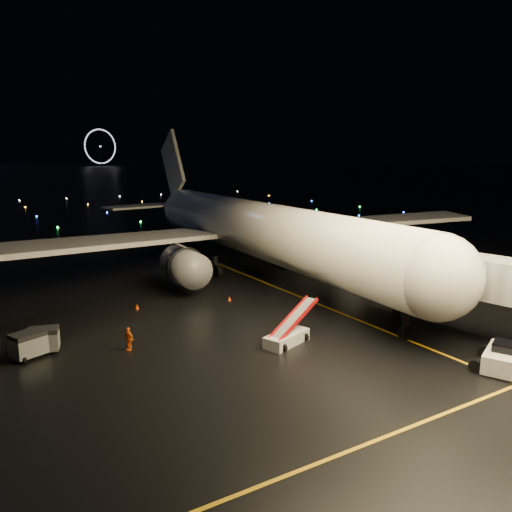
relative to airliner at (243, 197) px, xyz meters
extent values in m
cube|color=gold|center=(-1.28, -12.03, -9.10)|extent=(0.25, 80.00, 0.02)
cube|color=gold|center=(-18.28, -37.03, -9.10)|extent=(60.00, 0.25, 0.02)
cube|color=silver|center=(-0.01, -35.07, -8.17)|extent=(4.47, 3.54, 1.89)
imported|color=orange|center=(-20.38, -18.97, -8.24)|extent=(0.79, 1.11, 1.75)
cone|color=#E43B05|center=(-8.03, -11.42, -8.89)|extent=(0.44, 0.44, 0.45)
cone|color=#E43B05|center=(-9.91, -2.14, -8.89)|extent=(0.49, 0.49, 0.45)
cone|color=#E43B05|center=(-16.71, -9.43, -8.88)|extent=(0.44, 0.44, 0.47)
cube|color=gray|center=(-26.82, -16.70, -8.18)|extent=(2.61, 2.26, 1.86)
cube|color=gray|center=(-25.77, -16.15, -8.21)|extent=(2.43, 1.98, 1.80)
camera|label=1|loc=(-30.17, -53.29, 4.83)|focal=35.00mm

